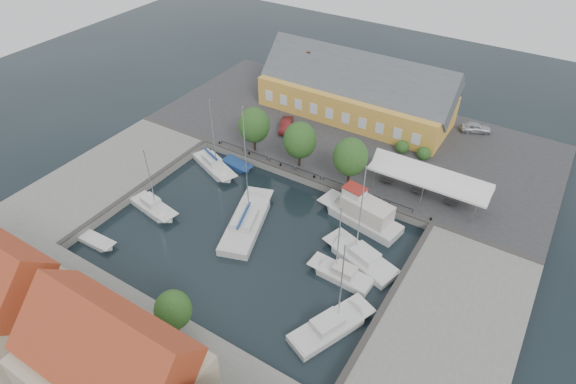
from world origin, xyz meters
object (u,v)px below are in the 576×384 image
object	(u,v)px
west_boat_c	(153,208)
launch_nw	(237,165)
east_boat_c	(330,328)
trawler	(362,215)
east_boat_a	(362,259)
car_red	(286,125)
center_sailboat	(246,224)
warehouse	(353,92)
car_silver	(476,128)
launch_sw	(97,242)
west_boat_a	(214,166)
east_boat_b	(342,276)
tent_canopy	(429,178)

from	to	relation	value
west_boat_c	launch_nw	distance (m)	12.82
east_boat_c	trawler	bearing A→B (deg)	104.36
east_boat_a	launch_nw	world-z (taller)	east_boat_a
east_boat_c	launch_nw	xyz separation A→B (m)	(-22.73, 16.31, -0.17)
car_red	center_sailboat	distance (m)	20.10
warehouse	car_silver	distance (m)	18.34
launch_nw	trawler	bearing A→B (deg)	-4.09
car_red	east_boat_a	distance (m)	26.25
center_sailboat	launch_sw	distance (m)	16.36
launch_nw	center_sailboat	bearing A→B (deg)	-47.88
trawler	west_boat_a	world-z (taller)	west_boat_a
trawler	launch_sw	bearing A→B (deg)	-141.19
car_silver	center_sailboat	distance (m)	36.78
warehouse	east_boat_c	size ratio (longest dim) A/B	2.62
east_boat_a	east_boat_c	distance (m)	9.40
west_boat_a	west_boat_c	xyz separation A→B (m)	(-0.69, -10.48, -0.01)
west_boat_a	warehouse	bearing A→B (deg)	66.38
east_boat_b	car_red	bearing A→B (deg)	133.70
car_red	east_boat_b	size ratio (longest dim) A/B	0.47
warehouse	east_boat_b	size ratio (longest dim) A/B	3.00
east_boat_b	west_boat_a	bearing A→B (deg)	160.49
trawler	east_boat_a	xyz separation A→B (m)	(2.62, -5.64, -0.75)
car_red	east_boat_a	bearing A→B (deg)	-63.52
car_red	launch_nw	distance (m)	10.23
car_silver	west_boat_c	size ratio (longest dim) A/B	0.45
tent_canopy	car_silver	distance (m)	18.17
warehouse	car_red	bearing A→B (deg)	-120.61
west_boat_c	launch_sw	distance (m)	7.47
warehouse	west_boat_c	xyz separation A→B (m)	(-10.12, -32.05, -4.17)
tent_canopy	east_boat_b	world-z (taller)	east_boat_b
car_red	west_boat_c	bearing A→B (deg)	-124.37
east_boat_c	launch_sw	bearing A→B (deg)	-172.47
tent_canopy	warehouse	bearing A→B (deg)	140.14
launch_sw	launch_nw	world-z (taller)	launch_sw
warehouse	west_boat_c	world-z (taller)	warehouse
warehouse	car_silver	world-z (taller)	warehouse
center_sailboat	east_boat_a	distance (m)	13.56
east_boat_a	east_boat_b	bearing A→B (deg)	-102.93
east_boat_b	car_silver	bearing A→B (deg)	83.15
tent_canopy	trawler	size ratio (longest dim) A/B	1.32
warehouse	east_boat_c	world-z (taller)	warehouse
warehouse	tent_canopy	xyz separation A→B (m)	(16.60, -13.86, -0.74)
warehouse	east_boat_c	xyz separation A→B (m)	(15.51, -35.87, -4.17)
trawler	west_boat_c	size ratio (longest dim) A/B	1.13
car_red	east_boat_c	world-z (taller)	east_boat_c
east_boat_a	west_boat_a	size ratio (longest dim) A/B	1.12
car_silver	car_red	world-z (taller)	car_red
center_sailboat	west_boat_a	distance (m)	12.45
car_red	east_boat_c	bearing A→B (deg)	-74.31
launch_sw	east_boat_c	bearing A→B (deg)	7.53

